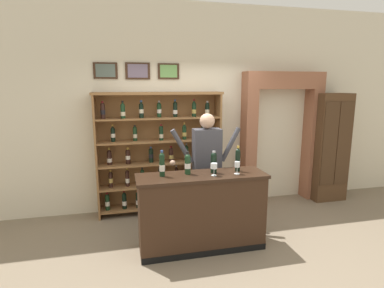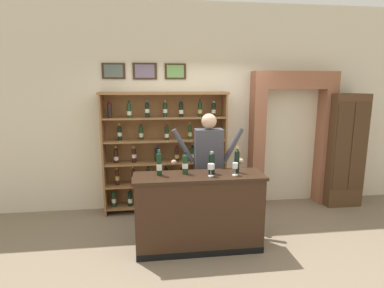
# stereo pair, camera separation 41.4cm
# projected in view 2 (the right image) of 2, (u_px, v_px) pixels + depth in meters

# --- Properties ---
(ground_plane) EXTENTS (14.00, 14.00, 0.02)m
(ground_plane) POSITION_uv_depth(u_px,v_px,m) (206.00, 248.00, 4.06)
(ground_plane) COLOR #7A6B56
(back_wall) EXTENTS (12.00, 0.19, 3.46)m
(back_wall) POSITION_uv_depth(u_px,v_px,m) (191.00, 108.00, 5.29)
(back_wall) COLOR beige
(back_wall) RESTS_ON ground
(wine_shelf) EXTENTS (2.07, 0.37, 2.01)m
(wine_shelf) POSITION_uv_depth(u_px,v_px,m) (165.00, 150.00, 5.12)
(wine_shelf) COLOR olive
(wine_shelf) RESTS_ON ground
(archway_doorway) EXTENTS (1.48, 0.45, 2.35)m
(archway_doorway) POSITION_uv_depth(u_px,v_px,m) (289.00, 131.00, 5.45)
(archway_doorway) COLOR #935B42
(archway_doorway) RESTS_ON ground
(side_cabinet) EXTENTS (0.62, 0.42, 1.98)m
(side_cabinet) POSITION_uv_depth(u_px,v_px,m) (343.00, 150.00, 5.39)
(side_cabinet) COLOR #4C331E
(side_cabinet) RESTS_ON ground
(tasting_counter) EXTENTS (1.66, 0.51, 1.00)m
(tasting_counter) POSITION_uv_depth(u_px,v_px,m) (199.00, 212.00, 3.95)
(tasting_counter) COLOR #382316
(tasting_counter) RESTS_ON ground
(shopkeeper) EXTENTS (1.07, 0.22, 1.73)m
(shopkeeper) POSITION_uv_depth(u_px,v_px,m) (209.00, 159.00, 4.42)
(shopkeeper) COLOR #2D3347
(shopkeeper) RESTS_ON ground
(tasting_bottle_rosso) EXTENTS (0.07, 0.07, 0.33)m
(tasting_bottle_rosso) POSITION_uv_depth(u_px,v_px,m) (159.00, 164.00, 3.82)
(tasting_bottle_rosso) COLOR black
(tasting_bottle_rosso) RESTS_ON tasting_counter
(tasting_bottle_chianti) EXTENTS (0.08, 0.08, 0.29)m
(tasting_bottle_chianti) POSITION_uv_depth(u_px,v_px,m) (185.00, 163.00, 3.88)
(tasting_bottle_chianti) COLOR #19381E
(tasting_bottle_chianti) RESTS_ON tasting_counter
(tasting_bottle_super_tuscan) EXTENTS (0.08, 0.08, 0.29)m
(tasting_bottle_super_tuscan) POSITION_uv_depth(u_px,v_px,m) (212.00, 163.00, 3.90)
(tasting_bottle_super_tuscan) COLOR black
(tasting_bottle_super_tuscan) RESTS_ON tasting_counter
(tasting_bottle_bianco) EXTENTS (0.07, 0.07, 0.34)m
(tasting_bottle_bianco) POSITION_uv_depth(u_px,v_px,m) (237.00, 161.00, 3.95)
(tasting_bottle_bianco) COLOR black
(tasting_bottle_bianco) RESTS_ON tasting_counter
(wine_glass_spare) EXTENTS (0.07, 0.07, 0.16)m
(wine_glass_spare) POSITION_uv_depth(u_px,v_px,m) (235.00, 166.00, 3.82)
(wine_glass_spare) COLOR silver
(wine_glass_spare) RESTS_ON tasting_counter
(wine_glass_center) EXTENTS (0.08, 0.08, 0.16)m
(wine_glass_center) POSITION_uv_depth(u_px,v_px,m) (211.00, 167.00, 3.78)
(wine_glass_center) COLOR silver
(wine_glass_center) RESTS_ON tasting_counter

